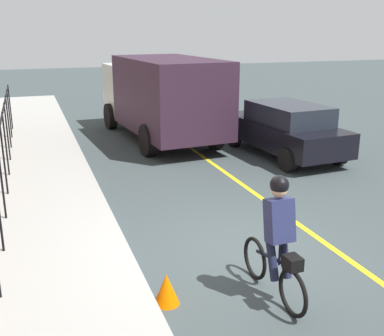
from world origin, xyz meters
TOP-DOWN VIEW (x-y plane):
  - ground_plane at (0.00, 0.00)m, footprint 80.00×80.00m
  - lane_line_centre at (0.00, -1.60)m, footprint 36.00×0.12m
  - sidewalk at (0.00, 3.40)m, footprint 40.00×3.20m
  - cyclist_lead at (-1.53, 0.13)m, footprint 1.71×0.37m
  - patrol_sedan at (5.29, -3.95)m, footprint 4.52×2.17m
  - box_truck_background at (8.52, -1.05)m, footprint 6.88×2.98m
  - traffic_cone_far at (-1.16, 1.62)m, footprint 0.36×0.36m

SIDE VIEW (x-z plane):
  - ground_plane at x=0.00m, z-range 0.00..0.00m
  - lane_line_centre at x=0.00m, z-range 0.00..0.01m
  - sidewalk at x=0.00m, z-range 0.00..0.15m
  - traffic_cone_far at x=-1.16m, z-range 0.00..0.45m
  - patrol_sedan at x=5.29m, z-range 0.03..1.61m
  - cyclist_lead at x=-1.53m, z-range 0.00..1.82m
  - box_truck_background at x=8.52m, z-range 0.16..2.94m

